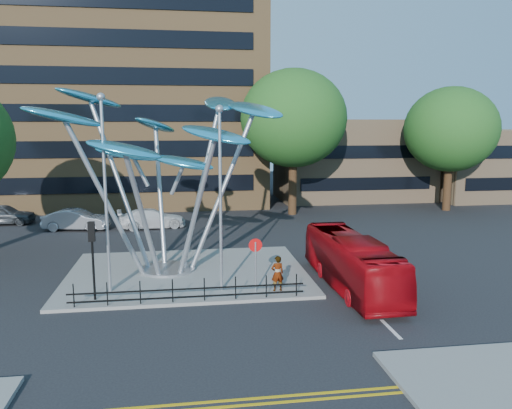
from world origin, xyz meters
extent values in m
plane|color=black|center=(0.00, 0.00, 0.00)|extent=(120.00, 120.00, 0.00)
cube|color=slate|center=(-1.00, 6.00, 0.07)|extent=(12.00, 9.00, 0.15)
cube|color=gold|center=(0.00, -6.00, 0.01)|extent=(40.00, 0.12, 0.01)
cube|color=gold|center=(0.00, -6.30, 0.01)|extent=(40.00, 0.12, 0.01)
cube|color=olive|center=(-6.00, 32.00, 15.00)|extent=(25.00, 15.00, 30.00)
cube|color=tan|center=(16.00, 30.00, 4.00)|extent=(15.00, 8.00, 8.00)
cube|color=tan|center=(30.00, 28.00, 3.50)|extent=(12.00, 8.00, 7.00)
cylinder|color=black|center=(8.00, 22.00, 2.86)|extent=(0.70, 0.70, 5.72)
ellipsoid|color=#164E1A|center=(8.00, 22.00, 8.06)|extent=(8.80, 8.80, 8.10)
cylinder|color=black|center=(22.00, 22.00, 2.53)|extent=(0.70, 0.70, 5.06)
ellipsoid|color=#164E1A|center=(22.00, 22.00, 7.13)|extent=(8.00, 8.00, 7.36)
cylinder|color=#9EA0A5|center=(-2.00, 6.50, 0.21)|extent=(2.80, 2.80, 0.12)
cylinder|color=#9EA0A5|center=(-3.20, 5.90, 4.05)|extent=(0.24, 0.24, 7.80)
ellipsoid|color=#32B0DC|center=(-6.40, 4.90, 7.95)|extent=(3.92, 2.95, 1.39)
cylinder|color=#9EA0A5|center=(-2.40, 5.50, 3.35)|extent=(0.24, 0.24, 6.40)
ellipsoid|color=#32B0DC|center=(-3.60, 3.30, 6.55)|extent=(3.47, 1.78, 1.31)
cylinder|color=#9EA0A5|center=(-1.40, 5.70, 3.65)|extent=(0.24, 0.24, 7.00)
ellipsoid|color=#32B0DC|center=(0.40, 4.10, 7.15)|extent=(3.81, 3.11, 1.36)
cylinder|color=#9EA0A5|center=(-0.80, 6.50, 4.25)|extent=(0.24, 0.24, 8.20)
ellipsoid|color=#32B0DC|center=(2.60, 6.90, 8.35)|extent=(3.52, 4.06, 1.44)
cylinder|color=#9EA0A5|center=(-1.20, 7.40, 4.45)|extent=(0.24, 0.24, 8.60)
ellipsoid|color=#32B0DC|center=(1.00, 9.40, 8.75)|extent=(2.21, 3.79, 1.39)
cylinder|color=#9EA0A5|center=(-2.20, 7.50, 3.85)|extent=(0.24, 0.24, 7.40)
ellipsoid|color=#32B0DC|center=(-2.60, 10.10, 7.55)|extent=(3.02, 3.71, 1.34)
cylinder|color=#9EA0A5|center=(-3.00, 6.90, 4.55)|extent=(0.24, 0.24, 8.80)
ellipsoid|color=#32B0DC|center=(-5.80, 8.30, 8.95)|extent=(3.88, 3.60, 1.42)
ellipsoid|color=#32B0DC|center=(-3.80, 6.70, 6.15)|extent=(3.40, 1.96, 1.13)
ellipsoid|color=#32B0DC|center=(-1.10, 6.10, 5.75)|extent=(3.39, 2.16, 1.11)
cylinder|color=#9EA0A5|center=(-4.50, 3.50, 4.40)|extent=(0.14, 0.14, 8.50)
sphere|color=#9EA0A5|center=(-4.50, 3.50, 8.77)|extent=(0.36, 0.36, 0.36)
cylinder|color=#9EA0A5|center=(0.50, 3.00, 4.15)|extent=(0.14, 0.14, 8.00)
sphere|color=#9EA0A5|center=(0.50, 3.00, 8.27)|extent=(0.36, 0.36, 0.36)
cylinder|color=black|center=(-5.00, 2.50, 1.75)|extent=(0.10, 0.10, 3.20)
cube|color=black|center=(-5.00, 2.50, 3.15)|extent=(0.28, 0.18, 0.85)
sphere|color=#FF0C0C|center=(-5.00, 2.50, 3.43)|extent=(0.18, 0.18, 0.18)
cylinder|color=#9EA0A5|center=(2.00, 2.50, 1.30)|extent=(0.08, 0.08, 2.30)
cylinder|color=red|center=(2.00, 2.53, 2.30)|extent=(0.60, 0.04, 0.60)
cube|color=white|center=(2.00, 2.55, 2.30)|extent=(0.42, 0.03, 0.10)
cylinder|color=black|center=(-5.70, 1.70, 0.65)|extent=(0.05, 0.05, 1.00)
cylinder|color=black|center=(-4.36, 1.70, 0.65)|extent=(0.05, 0.05, 1.00)
cylinder|color=black|center=(-3.01, 1.70, 0.65)|extent=(0.05, 0.05, 1.00)
cylinder|color=black|center=(-1.67, 1.70, 0.65)|extent=(0.05, 0.05, 1.00)
cylinder|color=black|center=(-0.33, 1.70, 0.65)|extent=(0.05, 0.05, 1.00)
cylinder|color=black|center=(1.01, 1.70, 0.65)|extent=(0.05, 0.05, 1.00)
cylinder|color=black|center=(2.36, 1.70, 0.65)|extent=(0.05, 0.05, 1.00)
cylinder|color=black|center=(3.70, 1.70, 0.65)|extent=(0.05, 0.05, 1.00)
cube|color=black|center=(-1.00, 1.70, 0.70)|extent=(10.00, 0.06, 0.06)
cube|color=black|center=(-1.00, 1.70, 0.35)|extent=(10.00, 0.06, 0.06)
imported|color=#97060D|center=(6.60, 2.85, 1.24)|extent=(2.25, 8.93, 2.48)
imported|color=gray|center=(3.00, 2.50, 0.96)|extent=(0.64, 0.47, 1.62)
imported|color=#3E4145|center=(-14.84, 20.97, 0.79)|extent=(4.67, 1.97, 1.58)
imported|color=#9B9CA2|center=(-8.86, 18.06, 0.76)|extent=(4.82, 2.36, 1.52)
imported|color=silver|center=(-3.48, 18.00, 0.71)|extent=(5.15, 2.73, 1.42)
camera|label=1|loc=(-1.10, -18.84, 7.68)|focal=35.00mm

